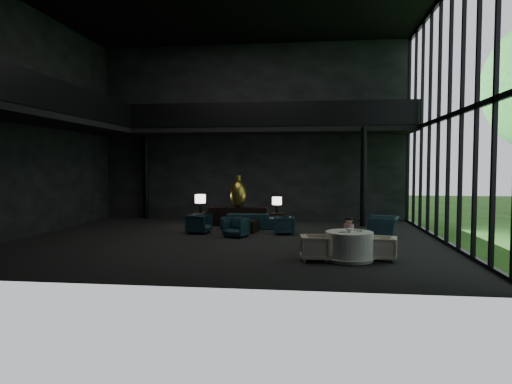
# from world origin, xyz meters

# --- Properties ---
(floor) EXTENTS (14.00, 12.00, 0.02)m
(floor) POSITION_xyz_m (0.00, 0.00, 0.00)
(floor) COLOR black
(floor) RESTS_ON ground
(wall_back) EXTENTS (14.00, 0.04, 8.00)m
(wall_back) POSITION_xyz_m (0.00, 6.00, 4.00)
(wall_back) COLOR black
(wall_back) RESTS_ON ground
(wall_front) EXTENTS (14.00, 0.04, 8.00)m
(wall_front) POSITION_xyz_m (0.00, -6.00, 4.00)
(wall_front) COLOR black
(wall_front) RESTS_ON ground
(wall_left) EXTENTS (0.04, 12.00, 8.00)m
(wall_left) POSITION_xyz_m (-7.00, 0.00, 4.00)
(wall_left) COLOR black
(wall_left) RESTS_ON ground
(curtain_wall) EXTENTS (0.20, 12.00, 8.00)m
(curtain_wall) POSITION_xyz_m (6.95, 0.00, 4.00)
(curtain_wall) COLOR black
(curtain_wall) RESTS_ON ground
(mezzanine_left) EXTENTS (2.00, 12.00, 0.25)m
(mezzanine_left) POSITION_xyz_m (-6.00, 0.00, 4.00)
(mezzanine_left) COLOR black
(mezzanine_left) RESTS_ON wall_left
(mezzanine_back) EXTENTS (12.00, 2.00, 0.25)m
(mezzanine_back) POSITION_xyz_m (1.00, 5.00, 4.00)
(mezzanine_back) COLOR black
(mezzanine_back) RESTS_ON wall_back
(railing_left) EXTENTS (0.06, 12.00, 1.00)m
(railing_left) POSITION_xyz_m (-5.00, 0.00, 4.60)
(railing_left) COLOR black
(railing_left) RESTS_ON mezzanine_left
(railing_back) EXTENTS (12.00, 0.06, 1.00)m
(railing_back) POSITION_xyz_m (1.00, 4.00, 4.60)
(railing_back) COLOR black
(railing_back) RESTS_ON mezzanine_back
(column_nw) EXTENTS (0.24, 0.24, 4.00)m
(column_nw) POSITION_xyz_m (-5.00, 5.70, 2.00)
(column_nw) COLOR black
(column_nw) RESTS_ON floor
(column_ne) EXTENTS (0.24, 0.24, 4.00)m
(column_ne) POSITION_xyz_m (4.80, 4.00, 2.00)
(column_ne) COLOR black
(column_ne) RESTS_ON floor
(console) EXTENTS (2.40, 0.55, 0.76)m
(console) POSITION_xyz_m (-0.27, 3.55, 0.38)
(console) COLOR black
(console) RESTS_ON floor
(bronze_urn) EXTENTS (0.70, 0.70, 1.31)m
(bronze_urn) POSITION_xyz_m (-0.27, 3.54, 1.32)
(bronze_urn) COLOR #AB7028
(bronze_urn) RESTS_ON console
(side_table_left) EXTENTS (0.49, 0.49, 0.53)m
(side_table_left) POSITION_xyz_m (-1.87, 3.74, 0.27)
(side_table_left) COLOR black
(side_table_left) RESTS_ON floor
(table_lamp_left) EXTENTS (0.44, 0.44, 0.74)m
(table_lamp_left) POSITION_xyz_m (-1.87, 3.60, 1.06)
(table_lamp_left) COLOR black
(table_lamp_left) RESTS_ON side_table_left
(side_table_right) EXTENTS (0.50, 0.50, 0.55)m
(side_table_right) POSITION_xyz_m (1.33, 3.54, 0.28)
(side_table_right) COLOR black
(side_table_right) RESTS_ON floor
(table_lamp_right) EXTENTS (0.39, 0.39, 0.65)m
(table_lamp_right) POSITION_xyz_m (1.33, 3.50, 1.02)
(table_lamp_right) COLOR black
(table_lamp_right) RESTS_ON side_table_right
(sofa) EXTENTS (2.20, 0.78, 0.84)m
(sofa) POSITION_xyz_m (0.27, 2.80, 0.42)
(sofa) COLOR #15334F
(sofa) RESTS_ON floor
(lounge_armchair_west) EXTENTS (0.81, 0.85, 0.77)m
(lounge_armchair_west) POSITION_xyz_m (-1.34, 1.28, 0.39)
(lounge_armchair_west) COLOR #1F454B
(lounge_armchair_west) RESTS_ON floor
(lounge_armchair_east) EXTENTS (0.67, 0.71, 0.65)m
(lounge_armchair_east) POSITION_xyz_m (1.75, 1.42, 0.33)
(lounge_armchair_east) COLOR #122E3B
(lounge_armchair_east) RESTS_ON floor
(lounge_armchair_south) EXTENTS (0.83, 0.81, 0.69)m
(lounge_armchair_south) POSITION_xyz_m (0.16, 0.55, 0.34)
(lounge_armchair_south) COLOR #1A3D42
(lounge_armchair_south) RESTS_ON floor
(window_armchair) EXTENTS (1.00, 1.29, 0.99)m
(window_armchair) POSITION_xyz_m (5.18, 1.10, 0.50)
(window_armchair) COLOR #152B32
(window_armchair) RESTS_ON floor
(coffee_table) EXTENTS (1.13, 1.13, 0.44)m
(coffee_table) POSITION_xyz_m (0.21, 1.82, 0.22)
(coffee_table) COLOR black
(coffee_table) RESTS_ON floor
(dining_table) EXTENTS (1.39, 1.39, 0.75)m
(dining_table) POSITION_xyz_m (3.72, -2.91, 0.33)
(dining_table) COLOR white
(dining_table) RESTS_ON floor
(dining_chair_north) EXTENTS (0.68, 0.64, 0.65)m
(dining_chair_north) POSITION_xyz_m (3.65, -1.86, 0.32)
(dining_chair_north) COLOR beige
(dining_chair_north) RESTS_ON floor
(dining_chair_east) EXTENTS (0.67, 0.70, 0.62)m
(dining_chair_east) POSITION_xyz_m (4.58, -2.83, 0.31)
(dining_chair_east) COLOR beige
(dining_chair_east) RESTS_ON floor
(dining_chair_west) EXTENTS (0.69, 0.73, 0.69)m
(dining_chair_west) POSITION_xyz_m (2.84, -3.06, 0.35)
(dining_chair_west) COLOR beige
(dining_chair_west) RESTS_ON floor
(child) EXTENTS (0.27, 0.27, 0.59)m
(child) POSITION_xyz_m (3.77, -1.99, 0.74)
(child) COLOR #D695BB
(child) RESTS_ON dining_chair_north
(plate_a) EXTENTS (0.26, 0.26, 0.02)m
(plate_a) POSITION_xyz_m (3.56, -3.09, 0.76)
(plate_a) COLOR white
(plate_a) RESTS_ON dining_table
(plate_b) EXTENTS (0.31, 0.31, 0.02)m
(plate_b) POSITION_xyz_m (3.95, -2.63, 0.76)
(plate_b) COLOR white
(plate_b) RESTS_ON dining_table
(saucer) EXTENTS (0.16, 0.16, 0.01)m
(saucer) POSITION_xyz_m (3.96, -2.96, 0.76)
(saucer) COLOR white
(saucer) RESTS_ON dining_table
(coffee_cup) EXTENTS (0.08, 0.08, 0.06)m
(coffee_cup) POSITION_xyz_m (4.01, -2.95, 0.79)
(coffee_cup) COLOR white
(coffee_cup) RESTS_ON saucer
(cereal_bowl) EXTENTS (0.16, 0.16, 0.08)m
(cereal_bowl) POSITION_xyz_m (3.72, -2.74, 0.79)
(cereal_bowl) COLOR white
(cereal_bowl) RESTS_ON dining_table
(cream_pot) EXTENTS (0.07, 0.07, 0.07)m
(cream_pot) POSITION_xyz_m (3.69, -3.14, 0.79)
(cream_pot) COLOR #99999E
(cream_pot) RESTS_ON dining_table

